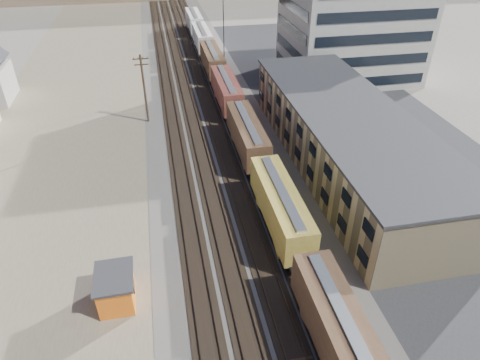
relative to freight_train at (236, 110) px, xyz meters
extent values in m
cube|color=#4C4742|center=(-3.80, 12.67, -2.76)|extent=(18.00, 200.00, 0.06)
cube|color=#6D5E4B|center=(-23.80, 2.67, -2.78)|extent=(24.00, 180.00, 0.03)
cube|color=#232326|center=(18.20, -2.33, -2.77)|extent=(26.00, 120.00, 0.04)
cube|color=black|center=(-8.80, 12.67, -2.69)|extent=(2.60, 200.00, 0.08)
cube|color=#38281E|center=(-9.52, 12.67, -2.57)|extent=(0.08, 200.00, 0.16)
cube|color=#38281E|center=(-8.08, 12.67, -2.57)|extent=(0.08, 200.00, 0.16)
cube|color=black|center=(-5.80, 12.67, -2.69)|extent=(2.60, 200.00, 0.08)
cube|color=#38281E|center=(-6.52, 12.67, -2.57)|extent=(0.08, 200.00, 0.16)
cube|color=#38281E|center=(-5.08, 12.67, -2.57)|extent=(0.08, 200.00, 0.16)
cube|color=black|center=(-2.80, 12.67, -2.69)|extent=(2.60, 200.00, 0.08)
cube|color=#38281E|center=(-3.52, 12.67, -2.57)|extent=(0.08, 200.00, 0.16)
cube|color=#38281E|center=(-2.08, 12.67, -2.57)|extent=(0.08, 200.00, 0.16)
cube|color=black|center=(0.00, 12.67, -2.69)|extent=(2.60, 200.00, 0.08)
cube|color=#38281E|center=(-0.72, 12.67, -2.57)|extent=(0.08, 200.00, 0.16)
cube|color=#38281E|center=(0.72, 12.67, -2.57)|extent=(0.08, 200.00, 0.16)
cube|color=black|center=(0.00, -32.92, -2.04)|extent=(2.20, 2.20, 0.90)
cube|color=#422C1C|center=(0.00, -38.00, 0.11)|extent=(3.00, 13.34, 3.40)
cube|color=#B7B7B2|center=(0.00, -38.00, 1.89)|extent=(0.90, 12.32, 0.16)
cube|color=black|center=(0.00, -27.88, -2.04)|extent=(2.20, 2.20, 0.90)
cube|color=black|center=(0.00, -17.73, -2.04)|extent=(2.20, 2.20, 0.90)
cube|color=olive|center=(0.00, -22.80, 0.11)|extent=(3.00, 13.34, 3.40)
cube|color=#B7B7B2|center=(0.00, -22.80, 1.89)|extent=(0.90, 12.32, 0.16)
cube|color=black|center=(0.00, -12.68, -2.04)|extent=(2.20, 2.20, 0.90)
cube|color=black|center=(0.00, -2.53, -2.04)|extent=(2.20, 2.20, 0.90)
cube|color=#422C1C|center=(0.00, -7.60, 0.11)|extent=(3.00, 13.34, 3.40)
cube|color=#B7B7B2|center=(0.00, -7.60, 1.89)|extent=(0.90, 12.32, 0.16)
cube|color=black|center=(0.00, 2.52, -2.04)|extent=(2.20, 2.20, 0.90)
cube|color=black|center=(0.00, 12.67, -2.04)|extent=(2.20, 2.20, 0.90)
cube|color=maroon|center=(0.00, 7.60, 0.11)|extent=(3.00, 13.34, 3.40)
cube|color=#B7B7B2|center=(0.00, 7.60, 1.89)|extent=(0.90, 12.33, 0.16)
cube|color=black|center=(0.00, 17.72, -2.04)|extent=(2.20, 2.20, 0.90)
cube|color=black|center=(0.00, 27.88, -2.04)|extent=(2.20, 2.20, 0.90)
cube|color=#422C1C|center=(0.00, 22.80, 0.11)|extent=(3.00, 13.34, 3.40)
cube|color=#B7B7B2|center=(0.00, 22.80, 1.89)|extent=(0.90, 12.32, 0.16)
cube|color=black|center=(0.00, 32.92, -2.04)|extent=(2.20, 2.20, 0.90)
cube|color=black|center=(0.00, 43.07, -2.04)|extent=(2.20, 2.20, 0.90)
cube|color=#B0ADA4|center=(0.00, 38.00, 0.11)|extent=(3.00, 13.34, 3.40)
cube|color=#B7B7B2|center=(0.00, 38.00, 1.89)|extent=(0.90, 12.32, 0.16)
cube|color=black|center=(0.00, 48.12, -2.04)|extent=(2.20, 2.20, 0.90)
cube|color=black|center=(0.00, 58.27, -2.04)|extent=(2.20, 2.20, 0.90)
cube|color=#B0ADA4|center=(0.00, 53.20, 0.11)|extent=(3.00, 13.34, 3.40)
cube|color=#B7B7B2|center=(0.00, 53.20, 1.89)|extent=(0.90, 12.32, 0.16)
cube|color=tan|center=(11.20, -12.33, 0.71)|extent=(12.00, 40.00, 7.00)
cube|color=#2D2D30|center=(11.20, -12.33, 4.31)|extent=(12.40, 40.40, 0.30)
cube|color=black|center=(5.15, -12.33, -0.59)|extent=(0.12, 36.00, 1.20)
cube|color=black|center=(5.15, -12.33, 2.41)|extent=(0.12, 36.00, 1.20)
cube|color=#9E998E|center=(24.20, 17.67, 6.21)|extent=(22.00, 18.00, 18.00)
cube|color=black|center=(13.15, 17.67, 6.21)|extent=(0.12, 16.00, 16.00)
cube|color=black|center=(24.20, 8.62, 6.21)|extent=(20.00, 0.12, 16.00)
cylinder|color=#382619|center=(-12.30, 4.67, 2.21)|extent=(0.32, 0.32, 10.00)
cube|color=#382619|center=(-12.30, 4.67, 6.61)|extent=(2.20, 0.14, 0.14)
cube|color=#382619|center=(-12.30, 4.67, 5.81)|extent=(1.90, 0.14, 0.14)
cylinder|color=black|center=(-11.70, 4.67, 6.76)|extent=(0.08, 0.08, 0.22)
cylinder|color=black|center=(2.20, 22.67, 6.21)|extent=(0.16, 0.16, 18.00)
cube|color=orange|center=(-15.51, -29.15, -1.43)|extent=(2.77, 3.66, 2.72)
cube|color=#2D2D30|center=(-15.51, -29.15, 0.02)|extent=(3.13, 4.03, 0.23)
cube|color=black|center=(-14.10, -29.13, -1.34)|extent=(0.10, 0.91, 0.91)
imported|color=navy|center=(23.27, 14.81, -2.09)|extent=(4.47, 5.61, 1.42)
imported|color=silver|center=(30.20, 14.94, -2.02)|extent=(1.91, 4.57, 1.55)
camera|label=1|loc=(-10.41, -54.50, 25.00)|focal=32.00mm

